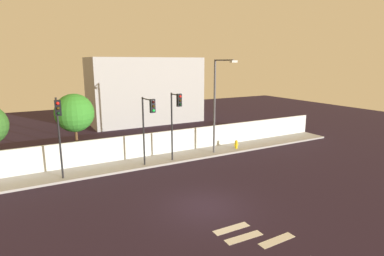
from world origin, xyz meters
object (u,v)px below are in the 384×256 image
(traffic_light_center, at_px, (148,117))
(street_lamp_curbside, at_px, (217,99))
(traffic_light_left, at_px, (176,113))
(roadside_tree_midleft, at_px, (74,113))
(fire_hydrant, at_px, (236,144))
(traffic_light_right, at_px, (59,122))

(traffic_light_center, bearing_deg, street_lamp_curbside, 6.92)
(traffic_light_left, bearing_deg, roadside_tree_midleft, 147.87)
(traffic_light_left, relative_size, fire_hydrant, 6.99)
(traffic_light_right, bearing_deg, traffic_light_left, 1.67)
(street_lamp_curbside, xyz_separation_m, fire_hydrant, (2.24, 0.29, -3.98))
(street_lamp_curbside, bearing_deg, traffic_light_left, -173.28)
(traffic_light_right, height_order, street_lamp_curbside, street_lamp_curbside)
(street_lamp_curbside, bearing_deg, traffic_light_center, -173.08)
(traffic_light_center, relative_size, fire_hydrant, 6.73)
(traffic_light_center, distance_m, roadside_tree_midleft, 5.91)
(fire_hydrant, bearing_deg, traffic_light_right, -175.99)
(street_lamp_curbside, bearing_deg, fire_hydrant, 7.50)
(street_lamp_curbside, height_order, roadside_tree_midleft, street_lamp_curbside)
(traffic_light_center, relative_size, roadside_tree_midleft, 0.95)
(traffic_light_center, distance_m, street_lamp_curbside, 6.13)
(traffic_light_left, xyz_separation_m, traffic_light_center, (-2.20, -0.28, -0.10))
(fire_hydrant, xyz_separation_m, roadside_tree_midleft, (-12.38, 3.22, 3.21))
(traffic_light_left, height_order, roadside_tree_midleft, traffic_light_left)
(roadside_tree_midleft, bearing_deg, street_lamp_curbside, -19.12)
(traffic_light_right, height_order, roadside_tree_midleft, traffic_light_right)
(traffic_light_left, distance_m, roadside_tree_midleft, 7.45)
(street_lamp_curbside, xyz_separation_m, roadside_tree_midleft, (-10.14, 3.51, -0.78))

